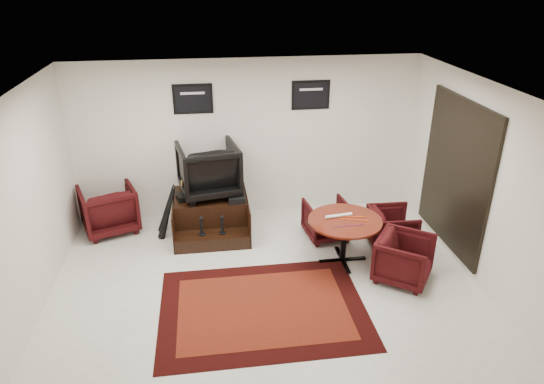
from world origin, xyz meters
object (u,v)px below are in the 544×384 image
Objects in this scene: table_chair_back at (327,218)px; table_chair_corner at (404,257)px; armchair_side at (108,207)px; shine_podium at (211,215)px; meeting_table at (345,225)px; shine_chair at (208,167)px; table_chair_window at (392,226)px.

table_chair_corner is (0.80, -1.36, 0.03)m from table_chair_back.
table_chair_back is at bearing 148.29° from armchair_side.
meeting_table reaches higher than shine_podium.
table_chair_back is (1.90, -0.62, -0.77)m from shine_chair.
meeting_table is 1.00m from table_chair_window.
armchair_side is (-1.72, 0.26, 0.15)m from shine_podium.
table_chair_back reaches higher than shine_podium.
armchair_side is 1.26× the size of table_chair_window.
table_chair_corner reaches higher than shine_podium.
shine_chair is 1.10× the size of armchair_side.
shine_podium is 0.84m from shine_chair.
table_chair_window reaches higher than shine_podium.
table_chair_window is (4.60, -1.17, -0.09)m from armchair_side.
table_chair_back is 1.06m from table_chair_window.
shine_podium is 1.68× the size of table_chair_corner.
shine_chair is 3.43m from table_chair_corner.
table_chair_back is at bearing -14.45° from shine_podium.
meeting_table reaches higher than table_chair_back.
shine_chair is 2.47m from meeting_table.
shine_chair reaches higher than armchair_side.
shine_chair is at bearing 90.00° from shine_podium.
shine_chair is 1.39× the size of table_chair_back.
table_chair_back is 0.92× the size of table_chair_corner.
table_chair_corner is (0.73, -0.59, -0.25)m from meeting_table.
table_chair_window is (0.98, -0.43, 0.00)m from table_chair_back.
table_chair_back is at bearing 66.25° from table_chair_corner.
table_chair_corner is at bearing 113.46° from table_chair_back.
shine_podium is 1.30× the size of shine_chair.
shine_chair is 1.38× the size of table_chair_window.
armchair_side is at bearing -18.74° from table_chair_back.
meeting_table is (1.98, -1.26, 0.34)m from shine_podium.
table_chair_back is (-0.07, 0.77, -0.28)m from meeting_table.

